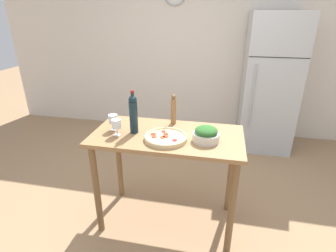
{
  "coord_description": "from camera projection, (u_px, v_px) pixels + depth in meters",
  "views": [
    {
      "loc": [
        0.41,
        -1.92,
        1.83
      ],
      "look_at": [
        0.0,
        0.03,
        0.96
      ],
      "focal_mm": 28.0,
      "sensor_mm": 36.0,
      "label": 1
    }
  ],
  "objects": [
    {
      "name": "wine_glass_far",
      "position": [
        113.0,
        120.0,
        2.21
      ],
      "size": [
        0.08,
        0.08,
        0.14
      ],
      "color": "silver",
      "rests_on": "prep_counter"
    },
    {
      "name": "wine_bottle",
      "position": [
        133.0,
        113.0,
        2.13
      ],
      "size": [
        0.07,
        0.07,
        0.36
      ],
      "color": "#142833",
      "rests_on": "prep_counter"
    },
    {
      "name": "pepper_mill",
      "position": [
        173.0,
        110.0,
        2.32
      ],
      "size": [
        0.05,
        0.05,
        0.27
      ],
      "color": "olive",
      "rests_on": "prep_counter"
    },
    {
      "name": "salad_bowl",
      "position": [
        206.0,
        134.0,
        2.03
      ],
      "size": [
        0.21,
        0.21,
        0.12
      ],
      "color": "silver",
      "rests_on": "prep_counter"
    },
    {
      "name": "homemade_pizza",
      "position": [
        166.0,
        137.0,
        2.07
      ],
      "size": [
        0.34,
        0.34,
        0.04
      ],
      "color": "#DBC189",
      "rests_on": "prep_counter"
    },
    {
      "name": "ground_plane",
      "position": [
        167.0,
        218.0,
        2.53
      ],
      "size": [
        14.0,
        14.0,
        0.0
      ],
      "primitive_type": "plane",
      "color": "#9E7A56"
    },
    {
      "name": "prep_counter",
      "position": [
        167.0,
        150.0,
        2.23
      ],
      "size": [
        1.24,
        0.63,
        0.9
      ],
      "color": "olive",
      "rests_on": "ground_plane"
    },
    {
      "name": "refrigerator",
      "position": [
        270.0,
        84.0,
        3.59
      ],
      "size": [
        0.7,
        0.72,
        1.85
      ],
      "color": "#B7BCC1",
      "rests_on": "ground_plane"
    },
    {
      "name": "wall_back",
      "position": [
        197.0,
        50.0,
        3.99
      ],
      "size": [
        6.4,
        0.08,
        2.6
      ],
      "color": "silver",
      "rests_on": "ground_plane"
    },
    {
      "name": "wine_glass_near",
      "position": [
        116.0,
        125.0,
        2.11
      ],
      "size": [
        0.08,
        0.08,
        0.14
      ],
      "color": "silver",
      "rests_on": "prep_counter"
    }
  ]
}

